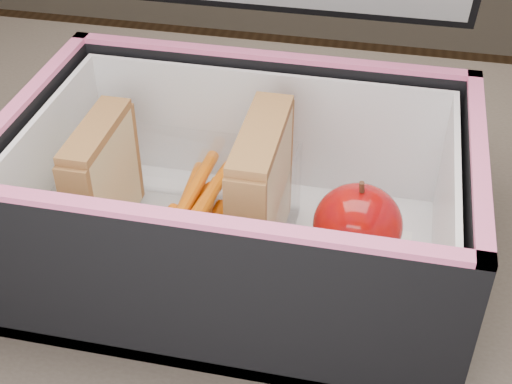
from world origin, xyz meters
TOP-DOWN VIEW (x-y plane):
  - kitchen_table at (0.00, 0.00)m, footprint 1.20×0.80m
  - lunch_bag at (-0.02, 0.01)m, footprint 0.33×0.32m
  - plastic_tub at (-0.07, 0.00)m, footprint 0.17×0.12m
  - sandwich_left at (-0.13, 0.00)m, footprint 0.02×0.09m
  - sandwich_right at (-0.01, 0.00)m, footprint 0.03×0.10m
  - carrot_sticks at (-0.06, 0.01)m, footprint 0.05×0.15m
  - paper_napkin at (0.07, 0.00)m, footprint 0.08×0.08m
  - red_apple at (0.06, 0.01)m, footprint 0.09×0.09m

SIDE VIEW (x-z plane):
  - kitchen_table at x=0.00m, z-range 0.28..1.03m
  - paper_napkin at x=0.07m, z-range 0.77..0.77m
  - carrot_sticks at x=-0.06m, z-range 0.77..0.80m
  - plastic_tub at x=-0.07m, z-range 0.77..0.83m
  - red_apple at x=0.06m, z-range 0.77..0.84m
  - sandwich_left at x=-0.13m, z-range 0.77..0.86m
  - lunch_bag at x=-0.02m, z-range 0.66..0.98m
  - sandwich_right at x=-0.01m, z-range 0.77..0.88m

